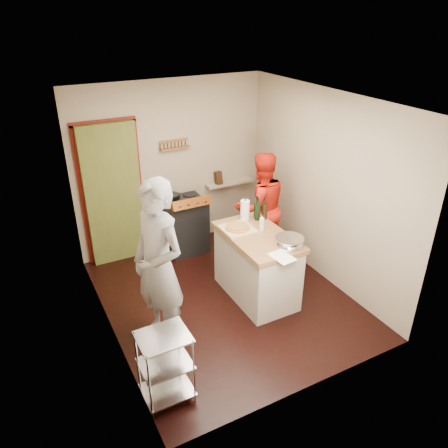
% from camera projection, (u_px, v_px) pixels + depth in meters
% --- Properties ---
extents(floor, '(3.50, 3.50, 0.00)m').
position_uv_depth(floor, '(225.00, 297.00, 5.86)').
color(floor, black).
rests_on(floor, ground).
extents(back_wall, '(3.00, 0.44, 2.60)m').
position_uv_depth(back_wall, '(131.00, 184.00, 6.48)').
color(back_wall, tan).
rests_on(back_wall, ground).
extents(left_wall, '(0.04, 3.50, 2.60)m').
position_uv_depth(left_wall, '(101.00, 238.00, 4.65)').
color(left_wall, tan).
rests_on(left_wall, ground).
extents(right_wall, '(0.04, 3.50, 2.60)m').
position_uv_depth(right_wall, '(323.00, 188.00, 5.89)').
color(right_wall, tan).
rests_on(right_wall, ground).
extents(ceiling, '(3.00, 3.50, 0.02)m').
position_uv_depth(ceiling, '(225.00, 99.00, 4.67)').
color(ceiling, white).
rests_on(ceiling, back_wall).
extents(stove, '(0.60, 0.63, 1.00)m').
position_uv_depth(stove, '(185.00, 224.00, 6.80)').
color(stove, black).
rests_on(stove, ground).
extents(wire_shelving, '(0.48, 0.40, 0.80)m').
position_uv_depth(wire_shelving, '(165.00, 365.00, 4.18)').
color(wire_shelving, silver).
rests_on(wire_shelving, ground).
extents(island, '(0.72, 1.36, 1.23)m').
position_uv_depth(island, '(257.00, 264.00, 5.70)').
color(island, '#B9AC9D').
rests_on(island, ground).
extents(person_stripe, '(0.69, 0.84, 1.99)m').
position_uv_depth(person_stripe, '(159.00, 266.00, 4.71)').
color(person_stripe, '#AFB0B4').
rests_on(person_stripe, ground).
extents(person_red, '(0.89, 0.73, 1.68)m').
position_uv_depth(person_red, '(261.00, 207.00, 6.44)').
color(person_red, red).
rests_on(person_red, ground).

